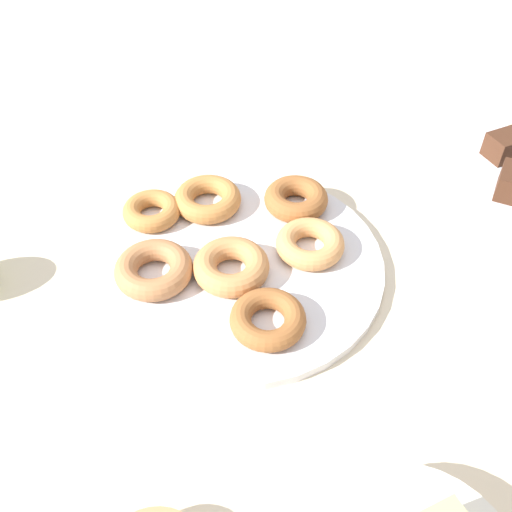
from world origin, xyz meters
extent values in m
plane|color=beige|center=(0.00, 0.00, 0.00)|extent=(2.40, 2.40, 0.00)
cylinder|color=silver|center=(0.00, 0.00, 0.01)|extent=(0.35, 0.35, 0.01)
torus|color=#995B2D|center=(-0.12, -0.02, 0.03)|extent=(0.11, 0.11, 0.03)
torus|color=#995B2D|center=(0.04, 0.10, 0.02)|extent=(0.12, 0.12, 0.02)
torus|color=#B27547|center=(0.09, -0.05, 0.03)|extent=(0.11, 0.11, 0.03)
torus|color=tan|center=(-0.07, 0.05, 0.02)|extent=(0.12, 0.12, 0.03)
torus|color=#C6844C|center=(0.02, 0.01, 0.03)|extent=(0.13, 0.13, 0.03)
torus|color=#BC7A3D|center=(-0.04, -0.10, 0.02)|extent=(0.12, 0.12, 0.03)
torus|color=#BC7A3D|center=(0.03, -0.14, 0.02)|extent=(0.10, 0.10, 0.02)
cylinder|color=silver|center=(-0.39, 0.13, 0.01)|extent=(0.26, 0.26, 0.02)
cube|color=#472819|center=(-0.42, 0.11, 0.03)|extent=(0.07, 0.06, 0.04)
camera|label=1|loc=(0.33, 0.38, 0.53)|focal=41.27mm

